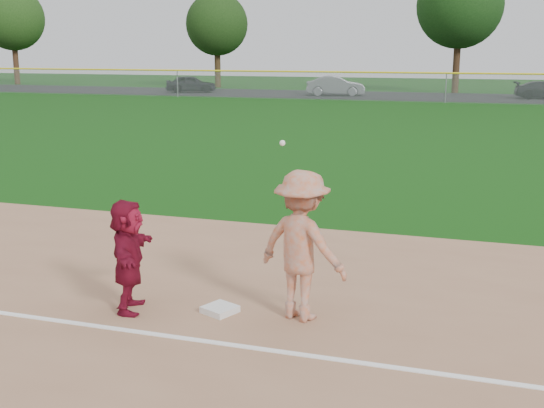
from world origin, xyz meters
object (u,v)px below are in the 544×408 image
(first_base, at_px, (220,309))
(car_left, at_px, (191,84))
(car_mid, at_px, (335,86))
(base_runner, at_px, (128,256))

(first_base, relative_size, car_left, 0.10)
(car_left, distance_m, car_mid, 12.49)
(first_base, height_order, car_left, car_left)
(first_base, bearing_deg, car_left, 114.89)
(first_base, distance_m, car_left, 49.69)
(car_left, bearing_deg, car_mid, -109.45)
(first_base, height_order, base_runner, base_runner)
(car_left, relative_size, car_mid, 0.92)
(car_left, bearing_deg, first_base, -173.42)
(first_base, xyz_separation_m, car_mid, (-8.43, 44.82, 0.69))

